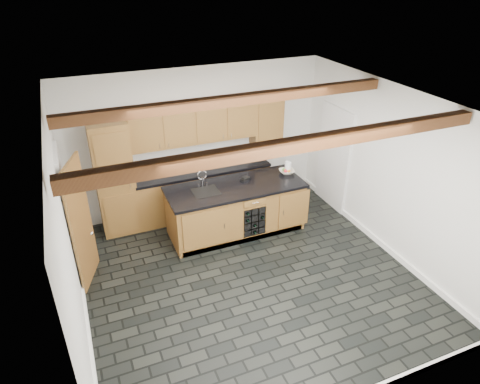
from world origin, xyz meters
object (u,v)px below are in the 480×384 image
at_px(island, 236,209).
at_px(kitchen_scale, 245,178).
at_px(fruit_bowl, 287,172).
at_px(paper_towel, 288,168).

distance_m(island, kitchen_scale, 0.58).
height_order(island, kitchen_scale, kitchen_scale).
bearing_deg(island, kitchen_scale, 35.06).
bearing_deg(fruit_bowl, kitchen_scale, 176.45).
bearing_deg(island, fruit_bowl, 6.60).
bearing_deg(kitchen_scale, fruit_bowl, -25.82).
relative_size(kitchen_scale, fruit_bowl, 0.76).
xyz_separation_m(kitchen_scale, fruit_bowl, (0.82, -0.05, 0.01)).
distance_m(kitchen_scale, paper_towel, 0.85).
bearing_deg(paper_towel, kitchen_scale, 175.83).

